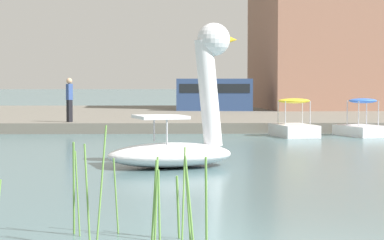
{
  "coord_description": "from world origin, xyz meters",
  "views": [
    {
      "loc": [
        -1.2,
        -8.65,
        2.13
      ],
      "look_at": [
        -0.64,
        15.82,
        0.87
      ],
      "focal_mm": 68.69,
      "sensor_mm": 36.0,
      "label": 1
    }
  ],
  "objects_px": {
    "swan_boat": "(181,130)",
    "parked_van": "(215,93)",
    "pedal_boat_blue": "(363,126)",
    "pedal_boat_yellow": "(294,126)",
    "person_on_path": "(69,98)"
  },
  "relations": [
    {
      "from": "parked_van",
      "to": "pedal_boat_blue",
      "type": "bearing_deg",
      "value": -71.13
    },
    {
      "from": "swan_boat",
      "to": "parked_van",
      "type": "xyz_separation_m",
      "value": [
        2.23,
        25.34,
        0.54
      ]
    },
    {
      "from": "pedal_boat_yellow",
      "to": "parked_van",
      "type": "relative_size",
      "value": 0.55
    },
    {
      "from": "parked_van",
      "to": "swan_boat",
      "type": "bearing_deg",
      "value": -95.03
    },
    {
      "from": "person_on_path",
      "to": "swan_boat",
      "type": "bearing_deg",
      "value": -70.04
    },
    {
      "from": "swan_boat",
      "to": "pedal_boat_blue",
      "type": "height_order",
      "value": "swan_boat"
    },
    {
      "from": "pedal_boat_blue",
      "to": "parked_van",
      "type": "height_order",
      "value": "parked_van"
    },
    {
      "from": "pedal_boat_yellow",
      "to": "parked_van",
      "type": "height_order",
      "value": "parked_van"
    },
    {
      "from": "pedal_boat_yellow",
      "to": "swan_boat",
      "type": "bearing_deg",
      "value": -113.75
    },
    {
      "from": "pedal_boat_yellow",
      "to": "pedal_boat_blue",
      "type": "bearing_deg",
      "value": 5.14
    },
    {
      "from": "swan_boat",
      "to": "pedal_boat_blue",
      "type": "relative_size",
      "value": 1.41
    },
    {
      "from": "pedal_boat_blue",
      "to": "person_on_path",
      "type": "distance_m",
      "value": 12.19
    },
    {
      "from": "swan_boat",
      "to": "parked_van",
      "type": "height_order",
      "value": "swan_boat"
    },
    {
      "from": "swan_boat",
      "to": "person_on_path",
      "type": "xyz_separation_m",
      "value": [
        -4.64,
        12.76,
        0.53
      ]
    },
    {
      "from": "swan_boat",
      "to": "person_on_path",
      "type": "distance_m",
      "value": 13.59
    }
  ]
}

